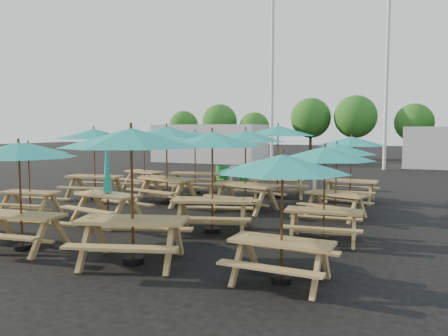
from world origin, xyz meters
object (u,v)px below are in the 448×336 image
at_px(picnic_unit_6, 166,135).
at_px(picnic_unit_7, 195,139).
at_px(waste_bin_4, 319,179).
at_px(picnic_unit_13, 325,158).
at_px(picnic_unit_4, 19,155).
at_px(picnic_unit_14, 337,152).
at_px(picnic_unit_12, 282,169).
at_px(picnic_unit_3, 144,141).
at_px(picnic_unit_10, 246,140).
at_px(picnic_unit_5, 107,187).
at_px(waste_bin_1, 221,174).
at_px(picnic_unit_8, 131,144).
at_px(picnic_unit_11, 278,134).
at_px(waste_bin_2, 235,175).
at_px(picnic_unit_1, 28,152).
at_px(picnic_unit_2, 94,137).
at_px(picnic_unit_9, 212,144).
at_px(waste_bin_3, 243,175).
at_px(waste_bin_0, 222,175).
at_px(picnic_unit_15, 351,144).

bearing_deg(picnic_unit_6, picnic_unit_7, 108.40).
bearing_deg(waste_bin_4, picnic_unit_13, -79.09).
relative_size(picnic_unit_4, waste_bin_4, 2.97).
bearing_deg(picnic_unit_14, picnic_unit_12, -72.52).
relative_size(picnic_unit_3, picnic_unit_10, 0.94).
relative_size(picnic_unit_5, picnic_unit_13, 1.01).
distance_m(picnic_unit_13, waste_bin_1, 10.54).
relative_size(picnic_unit_7, picnic_unit_14, 1.09).
xyz_separation_m(picnic_unit_8, picnic_unit_10, (0.10, 5.62, -0.03)).
height_order(picnic_unit_4, picnic_unit_11, picnic_unit_11).
bearing_deg(picnic_unit_13, picnic_unit_7, 131.69).
xyz_separation_m(picnic_unit_12, waste_bin_1, (-5.83, 11.38, -1.37)).
bearing_deg(waste_bin_4, picnic_unit_4, -108.66).
xyz_separation_m(picnic_unit_11, waste_bin_2, (-2.65, 2.70, -1.84)).
xyz_separation_m(picnic_unit_1, picnic_unit_2, (-0.25, 3.06, 0.35)).
bearing_deg(picnic_unit_8, waste_bin_1, 88.54).
distance_m(picnic_unit_2, picnic_unit_5, 4.36).
bearing_deg(picnic_unit_8, picnic_unit_9, 66.12).
bearing_deg(picnic_unit_10, picnic_unit_9, -70.98).
xyz_separation_m(picnic_unit_5, picnic_unit_6, (-0.11, 3.18, 1.27)).
xyz_separation_m(picnic_unit_6, waste_bin_3, (0.53, 5.67, -1.81)).
bearing_deg(picnic_unit_5, picnic_unit_11, 76.71).
relative_size(picnic_unit_2, waste_bin_2, 3.46).
bearing_deg(waste_bin_2, picnic_unit_6, -92.68).
height_order(picnic_unit_11, waste_bin_4, picnic_unit_11).
distance_m(picnic_unit_7, waste_bin_3, 3.75).
bearing_deg(picnic_unit_11, picnic_unit_6, -153.97).
distance_m(picnic_unit_4, picnic_unit_12, 5.28).
height_order(picnic_unit_1, waste_bin_1, picnic_unit_1).
xyz_separation_m(picnic_unit_4, picnic_unit_10, (2.67, 5.70, 0.21)).
relative_size(picnic_unit_3, waste_bin_1, 3.43).
bearing_deg(waste_bin_4, waste_bin_2, 179.73).
bearing_deg(picnic_unit_11, waste_bin_2, 116.78).
bearing_deg(picnic_unit_8, waste_bin_3, 83.68).
relative_size(picnic_unit_6, picnic_unit_12, 1.45).
relative_size(picnic_unit_2, picnic_unit_9, 0.95).
bearing_deg(waste_bin_4, picnic_unit_3, -157.62).
relative_size(picnic_unit_14, waste_bin_0, 3.19).
xyz_separation_m(picnic_unit_3, picnic_unit_12, (7.99, -8.50, -0.15)).
xyz_separation_m(picnic_unit_7, waste_bin_1, (-0.31, 3.25, -1.66)).
bearing_deg(picnic_unit_1, picnic_unit_11, 39.94).
height_order(picnic_unit_1, picnic_unit_7, picnic_unit_7).
height_order(picnic_unit_7, waste_bin_3, picnic_unit_7).
height_order(picnic_unit_6, waste_bin_1, picnic_unit_6).
xyz_separation_m(picnic_unit_15, waste_bin_1, (-5.91, 2.99, -1.51)).
bearing_deg(waste_bin_3, picnic_unit_14, -50.78).
distance_m(picnic_unit_2, picnic_unit_8, 7.83).
xyz_separation_m(picnic_unit_15, waste_bin_4, (-1.53, 2.81, -1.51)).
height_order(picnic_unit_11, waste_bin_2, picnic_unit_11).
bearing_deg(picnic_unit_4, picnic_unit_13, 22.02).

